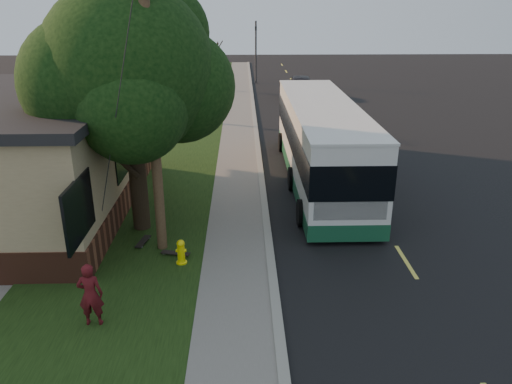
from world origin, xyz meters
TOP-DOWN VIEW (x-y plane):
  - ground at (0.00, 0.00)m, footprint 120.00×120.00m
  - road at (4.00, 10.00)m, footprint 8.00×80.00m
  - curb at (0.00, 10.00)m, footprint 0.25×80.00m
  - sidewalk at (-1.00, 10.00)m, footprint 2.00×80.00m
  - grass_verge at (-4.50, 10.00)m, footprint 5.00×80.00m
  - fire_hydrant at (-2.60, 0.00)m, footprint 0.32×0.32m
  - utility_pole at (-3.31, 0.99)m, footprint 2.86×3.21m
  - leafy_tree at (-4.17, 2.65)m, footprint 6.30×6.00m
  - bare_tree_near at (-3.50, 18.00)m, footprint 1.38×1.21m
  - bare_tree_far at (-3.00, 30.00)m, footprint 1.38×1.21m
  - traffic_signal at (0.50, 34.00)m, footprint 0.18×0.22m
  - transit_bus at (2.47, 7.11)m, footprint 2.84×12.33m
  - skateboarder at (-4.35, -2.86)m, footprint 0.60×0.41m
  - skateboard_main at (-3.95, 1.29)m, footprint 0.38×0.90m
  - skateboard_spare at (-2.84, 0.48)m, footprint 0.90×0.42m
  - dumpster at (-8.14, 8.64)m, footprint 1.86×1.66m
  - distant_car at (3.82, 26.49)m, footprint 2.44×5.20m

SIDE VIEW (x-z plane):
  - ground at x=0.00m, z-range 0.00..0.00m
  - road at x=4.00m, z-range 0.00..0.01m
  - grass_verge at x=-4.50m, z-range 0.00..0.07m
  - sidewalk at x=-1.00m, z-range 0.00..0.08m
  - curb at x=0.00m, z-range 0.00..0.12m
  - skateboard_main at x=-3.95m, z-range 0.09..0.17m
  - skateboard_spare at x=-2.84m, z-range 0.09..0.17m
  - fire_hydrant at x=-2.60m, z-range 0.06..0.80m
  - dumpster at x=-8.14m, z-range 0.04..1.41m
  - distant_car at x=3.82m, z-range 0.00..1.72m
  - skateboarder at x=-4.35m, z-range 0.07..1.66m
  - transit_bus at x=2.47m, z-range 0.11..3.44m
  - bare_tree_far at x=-3.00m, z-range -0.01..4.02m
  - bare_tree_near at x=-3.50m, z-range 0.00..4.30m
  - traffic_signal at x=0.50m, z-range 0.41..5.91m
  - utility_pole at x=-3.31m, z-range 0.10..9.17m
  - leafy_tree at x=-4.17m, z-range 1.27..9.07m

